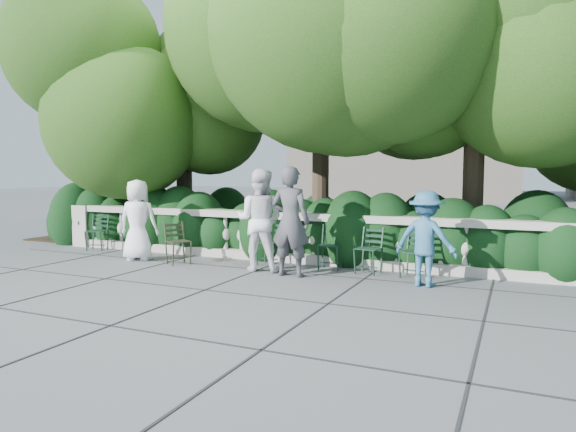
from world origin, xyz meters
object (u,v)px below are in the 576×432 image
at_px(chair_weathered, 182,265).
at_px(person_businessman, 138,220).
at_px(chair_a, 94,251).
at_px(person_older_blue, 426,239).
at_px(chair_d, 364,275).
at_px(chair_b, 265,266).
at_px(person_woman_grey, 290,221).
at_px(chair_f, 410,279).
at_px(chair_e, 328,271).
at_px(person_casual_man, 260,220).

relative_size(chair_weathered, person_businessman, 0.51).
bearing_deg(chair_weathered, chair_a, 108.39).
xyz_separation_m(chair_weathered, person_older_blue, (4.61, 0.08, 0.76)).
bearing_deg(chair_d, person_businessman, -165.54).
xyz_separation_m(chair_b, person_woman_grey, (0.81, -0.65, 0.95)).
height_order(chair_b, chair_f, same).
bearing_deg(chair_b, chair_f, 2.26).
bearing_deg(person_woman_grey, chair_b, -39.05).
xyz_separation_m(person_businessman, person_older_blue, (5.74, -0.02, -0.07)).
bearing_deg(person_older_blue, chair_e, -7.24).
bearing_deg(chair_d, chair_e, -179.23).
bearing_deg(chair_e, person_businessman, -178.24).
xyz_separation_m(chair_d, person_businessman, (-4.63, -0.43, 0.82)).
distance_m(chair_f, person_businessman, 5.50).
relative_size(chair_a, chair_weathered, 1.00).
xyz_separation_m(chair_e, person_older_blue, (1.83, -0.56, 0.76)).
height_order(chair_b, person_woman_grey, person_woman_grey).
distance_m(chair_d, person_businessman, 4.72).
height_order(person_casual_man, person_older_blue, person_casual_man).
xyz_separation_m(person_businessman, person_casual_man, (2.76, 0.06, 0.11)).
distance_m(chair_e, chair_weathered, 2.85).
xyz_separation_m(chair_b, chair_f, (2.76, -0.04, 0.00)).
relative_size(chair_f, chair_weathered, 1.00).
relative_size(person_businessman, person_woman_grey, 0.86).
relative_size(chair_f, person_older_blue, 0.55).
distance_m(person_casual_man, person_older_blue, 2.99).
xyz_separation_m(chair_a, chair_e, (5.64, 0.01, 0.00)).
bearing_deg(chair_f, person_woman_grey, -150.30).
xyz_separation_m(chair_a, person_businessman, (1.73, -0.52, 0.82)).
bearing_deg(chair_f, person_casual_man, -159.81).
relative_size(chair_b, person_businessman, 0.51).
bearing_deg(person_older_blue, chair_a, 5.63).
bearing_deg(chair_e, chair_b, 177.04).
bearing_deg(chair_f, chair_a, -168.51).
xyz_separation_m(chair_a, person_older_blue, (7.48, -0.55, 0.76)).
bearing_deg(chair_weathered, person_casual_man, -53.44).
relative_size(chair_d, person_casual_man, 0.45).
xyz_separation_m(chair_b, chair_d, (1.97, -0.04, 0.00)).
xyz_separation_m(chair_b, person_casual_man, (0.09, -0.41, 0.93)).
bearing_deg(person_businessman, chair_e, 174.15).
height_order(chair_e, chair_f, same).
bearing_deg(person_businessman, chair_f, 170.84).
height_order(chair_a, chair_e, same).
bearing_deg(chair_b, chair_d, 2.01).
relative_size(chair_b, person_older_blue, 0.55).
bearing_deg(chair_f, chair_b, -168.61).
distance_m(chair_weathered, person_older_blue, 4.67).
relative_size(chair_d, person_older_blue, 0.55).
relative_size(chair_f, person_businessman, 0.51).
bearing_deg(person_businessman, chair_weathered, 160.92).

